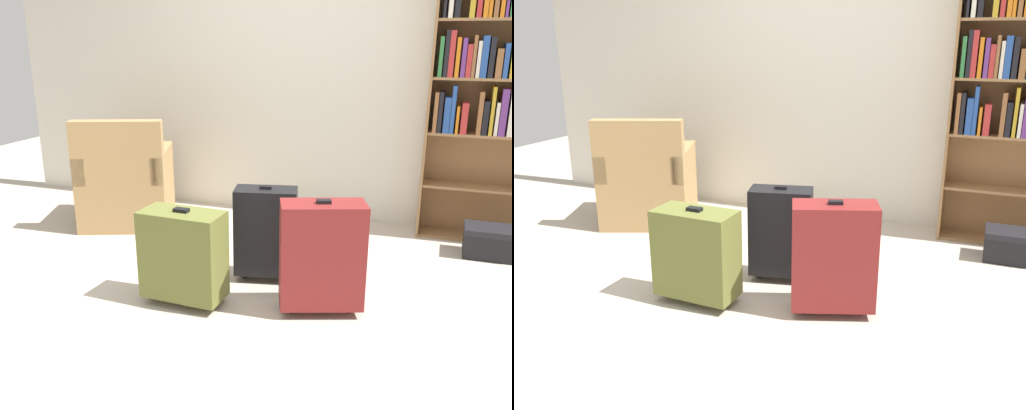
# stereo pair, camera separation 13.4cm
# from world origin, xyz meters

# --- Properties ---
(ground_plane) EXTENTS (9.81, 9.81, 0.00)m
(ground_plane) POSITION_xyz_m (0.00, 0.00, 0.00)
(ground_plane) COLOR #B2A899
(back_wall) EXTENTS (5.61, 0.10, 2.60)m
(back_wall) POSITION_xyz_m (0.00, 1.85, 1.30)
(back_wall) COLOR beige
(back_wall) RESTS_ON ground
(bookshelf) EXTENTS (0.96, 0.26, 2.01)m
(bookshelf) POSITION_xyz_m (1.47, 1.66, 1.19)
(bookshelf) COLOR olive
(bookshelf) RESTS_ON ground
(armchair) EXTENTS (0.91, 0.91, 0.90)m
(armchair) POSITION_xyz_m (-1.32, 1.07, 0.32)
(armchair) COLOR #9E7A4C
(armchair) RESTS_ON ground
(mug) EXTENTS (0.12, 0.08, 0.10)m
(mug) POSITION_xyz_m (-0.68, 1.15, 0.05)
(mug) COLOR #1E7F4C
(mug) RESTS_ON ground
(storage_box) EXTENTS (0.38, 0.26, 0.22)m
(storage_box) POSITION_xyz_m (1.53, 1.30, 0.12)
(storage_box) COLOR black
(storage_box) RESTS_ON ground
(suitcase_dark_red) EXTENTS (0.51, 0.36, 0.67)m
(suitcase_dark_red) POSITION_xyz_m (0.57, 0.09, 0.35)
(suitcase_dark_red) COLOR maroon
(suitcase_dark_red) RESTS_ON ground
(suitcase_olive) EXTENTS (0.48, 0.26, 0.59)m
(suitcase_olive) POSITION_xyz_m (-0.21, -0.07, 0.31)
(suitcase_olive) COLOR brown
(suitcase_olive) RESTS_ON ground
(suitcase_black) EXTENTS (0.42, 0.28, 0.63)m
(suitcase_black) POSITION_xyz_m (0.13, 0.41, 0.33)
(suitcase_black) COLOR black
(suitcase_black) RESTS_ON ground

